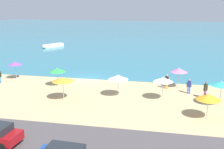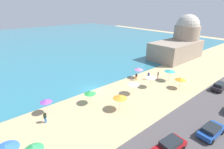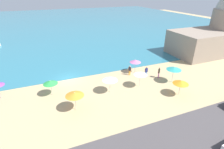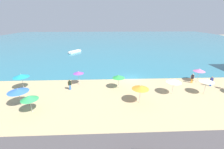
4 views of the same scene
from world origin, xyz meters
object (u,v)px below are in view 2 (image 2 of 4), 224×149
object	(u,v)px
parked_car_0	(220,86)
parked_car_2	(169,146)
beach_umbrella_2	(6,148)
bather_3	(136,76)
beach_umbrella_0	(181,79)
beach_umbrella_8	(151,77)
beach_umbrella_3	(139,69)
bather_1	(158,75)
beach_umbrella_5	(90,93)
bather_0	(149,75)
beach_umbrella_1	(133,83)
beach_umbrella_7	(46,101)
harbor_fortress	(181,42)
beach_umbrella_9	(33,148)
beach_umbrella_4	(120,97)
parked_car_3	(211,130)
bather_2	(45,117)
beach_umbrella_6	(170,71)

from	to	relation	value
parked_car_0	parked_car_2	distance (m)	20.91
beach_umbrella_2	bather_3	xyz separation A→B (m)	(25.89, 5.98, -1.11)
beach_umbrella_0	beach_umbrella_8	xyz separation A→B (m)	(-3.93, 4.08, 0.20)
beach_umbrella_3	parked_car_2	bearing A→B (deg)	-129.37
beach_umbrella_0	bather_1	distance (m)	5.53
beach_umbrella_5	bather_0	xyz separation A→B (m)	(15.32, 0.15, -1.06)
beach_umbrella_0	beach_umbrella_1	size ratio (longest dim) A/B	0.95
beach_umbrella_7	bather_1	size ratio (longest dim) A/B	1.31
beach_umbrella_7	harbor_fortress	size ratio (longest dim) A/B	0.14
beach_umbrella_5	bather_1	bearing A→B (deg)	-4.00
beach_umbrella_0	beach_umbrella_9	xyz separation A→B (m)	(-27.32, 0.53, -0.08)
beach_umbrella_4	bather_3	bearing A→B (deg)	30.10
bather_3	beach_umbrella_5	bearing A→B (deg)	-173.22
beach_umbrella_0	beach_umbrella_4	bearing A→B (deg)	171.58
beach_umbrella_3	parked_car_3	xyz separation A→B (m)	(-7.18, -18.31, -1.36)
beach_umbrella_2	harbor_fortress	bearing A→B (deg)	10.92
beach_umbrella_8	bather_3	xyz separation A→B (m)	(0.39, 4.06, -1.25)
beach_umbrella_8	parked_car_3	world-z (taller)	beach_umbrella_8
beach_umbrella_3	bather_2	world-z (taller)	beach_umbrella_3
beach_umbrella_5	beach_umbrella_3	bearing A→B (deg)	8.46
bather_2	harbor_fortress	bearing A→B (deg)	6.95
beach_umbrella_0	parked_car_3	distance (m)	13.46
beach_umbrella_6	beach_umbrella_9	bearing A→B (deg)	-174.31
bather_0	beach_umbrella_6	bearing A→B (deg)	-50.75
bather_2	parked_car_3	xyz separation A→B (m)	(14.68, -15.97, -0.18)
beach_umbrella_3	beach_umbrella_4	xyz separation A→B (m)	(-11.81, -6.65, 0.07)
beach_umbrella_2	bather_2	world-z (taller)	beach_umbrella_2
beach_umbrella_9	bather_3	size ratio (longest dim) A/B	1.31
bather_3	harbor_fortress	xyz separation A→B (m)	(24.26, 3.70, 3.60)
beach_umbrella_7	parked_car_2	size ratio (longest dim) A/B	0.54
beach_umbrella_2	bather_3	world-z (taller)	beach_umbrella_2
beach_umbrella_6	parked_car_3	size ratio (longest dim) A/B	0.62
beach_umbrella_9	harbor_fortress	distance (m)	49.42
beach_umbrella_1	bather_1	xyz separation A→B (m)	(9.12, 1.14, -1.12)
beach_umbrella_2	beach_umbrella_3	world-z (taller)	beach_umbrella_3
beach_umbrella_5	parked_car_2	xyz separation A→B (m)	(0.75, -14.31, -1.16)
beach_umbrella_2	parked_car_0	size ratio (longest dim) A/B	0.60
parked_car_3	bather_3	bearing A→B (deg)	71.78
beach_umbrella_8	bather_3	distance (m)	4.27
beach_umbrella_1	bather_1	size ratio (longest dim) A/B	1.35
beach_umbrella_9	parked_car_2	world-z (taller)	beach_umbrella_9
beach_umbrella_9	parked_car_0	bearing A→B (deg)	-10.37
beach_umbrella_7	parked_car_0	world-z (taller)	beach_umbrella_7
harbor_fortress	bather_1	bearing A→B (deg)	-162.44
beach_umbrella_9	bather_1	world-z (taller)	beach_umbrella_9
beach_umbrella_4	parked_car_2	size ratio (longest dim) A/B	0.57
beach_umbrella_3	bather_1	size ratio (longest dim) A/B	1.35
beach_umbrella_6	beach_umbrella_7	world-z (taller)	beach_umbrella_6
beach_umbrella_8	parked_car_2	size ratio (longest dim) A/B	0.57
parked_car_0	beach_umbrella_6	bearing A→B (deg)	111.57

